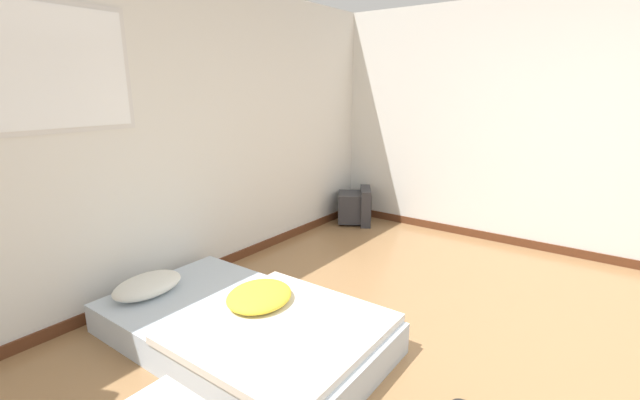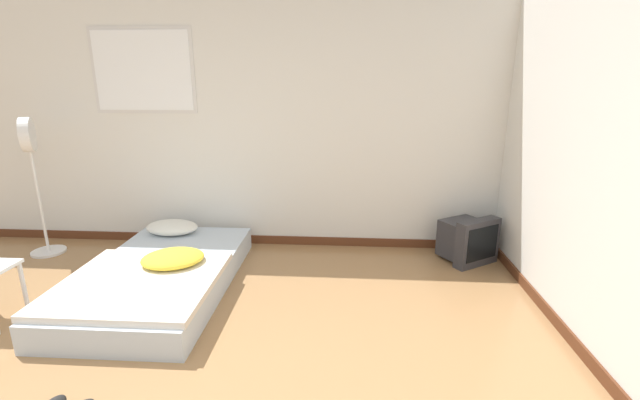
% 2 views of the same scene
% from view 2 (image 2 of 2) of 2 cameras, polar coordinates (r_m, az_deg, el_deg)
% --- Properties ---
extents(wall_back, '(7.64, 0.08, 2.60)m').
position_cam_2_polar(wall_back, '(4.53, -10.25, 9.93)').
color(wall_back, silver).
rests_on(wall_back, ground_plane).
extents(mattress_bed, '(1.15, 1.97, 0.36)m').
position_cam_2_polar(mattress_bed, '(3.93, -20.55, -9.24)').
color(mattress_bed, silver).
rests_on(mattress_bed, ground_plane).
extents(crt_tv, '(0.59, 0.58, 0.46)m').
position_cam_2_polar(crt_tv, '(4.46, 19.05, -5.02)').
color(crt_tv, '#333338').
rests_on(crt_tv, ground_plane).
extents(standing_fan, '(0.33, 0.34, 1.39)m').
position_cam_2_polar(standing_fan, '(5.06, -33.98, 4.15)').
color(standing_fan, silver).
rests_on(standing_fan, ground_plane).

